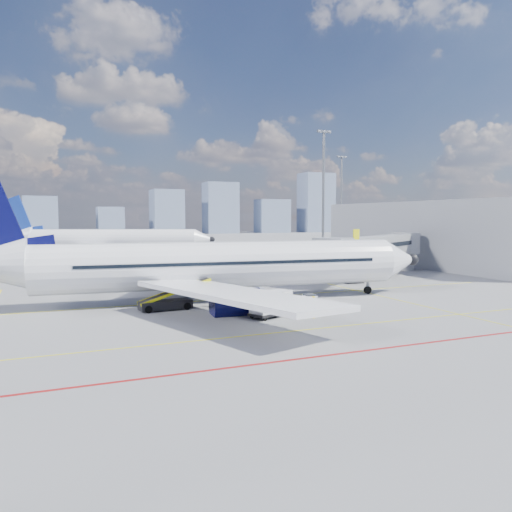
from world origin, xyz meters
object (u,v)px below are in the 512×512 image
(belt_loader, at_px, (167,302))
(ramp_worker, at_px, (314,307))
(cargo_dolly, at_px, (271,303))
(main_aircraft, at_px, (204,266))
(second_aircraft, at_px, (105,240))
(baggage_tug, at_px, (313,303))

(belt_loader, relative_size, ramp_worker, 3.69)
(cargo_dolly, xyz_separation_m, ramp_worker, (2.82, -1.60, -0.24))
(belt_loader, bearing_deg, main_aircraft, 28.06)
(second_aircraft, xyz_separation_m, belt_loader, (-1.78, -59.52, -2.58))
(cargo_dolly, relative_size, belt_loader, 0.63)
(second_aircraft, bearing_deg, ramp_worker, -62.61)
(baggage_tug, bearing_deg, belt_loader, 159.50)
(cargo_dolly, height_order, ramp_worker, cargo_dolly)
(main_aircraft, xyz_separation_m, cargo_dolly, (2.72, -8.49, -2.15))
(main_aircraft, bearing_deg, second_aircraft, 98.28)
(cargo_dolly, xyz_separation_m, belt_loader, (-6.62, 6.02, -0.43))
(second_aircraft, xyz_separation_m, ramp_worker, (7.65, -67.14, -2.39))
(belt_loader, bearing_deg, baggage_tug, -30.59)
(belt_loader, height_order, ramp_worker, belt_loader)
(belt_loader, bearing_deg, ramp_worker, -43.17)
(cargo_dolly, bearing_deg, second_aircraft, 72.56)
(ramp_worker, bearing_deg, cargo_dolly, 94.47)
(main_aircraft, bearing_deg, belt_loader, -141.52)
(baggage_tug, height_order, ramp_worker, ramp_worker)
(baggage_tug, xyz_separation_m, cargo_dolly, (-4.05, -0.74, 0.40))
(main_aircraft, height_order, baggage_tug, main_aircraft)
(belt_loader, bearing_deg, cargo_dolly, -46.54)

